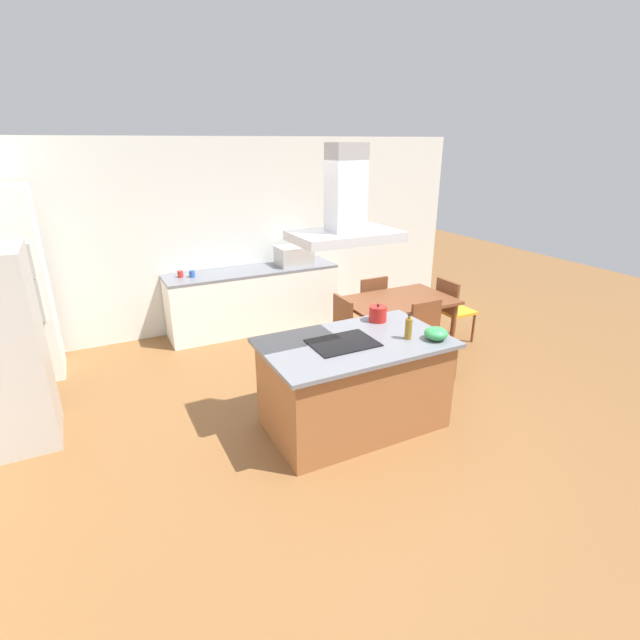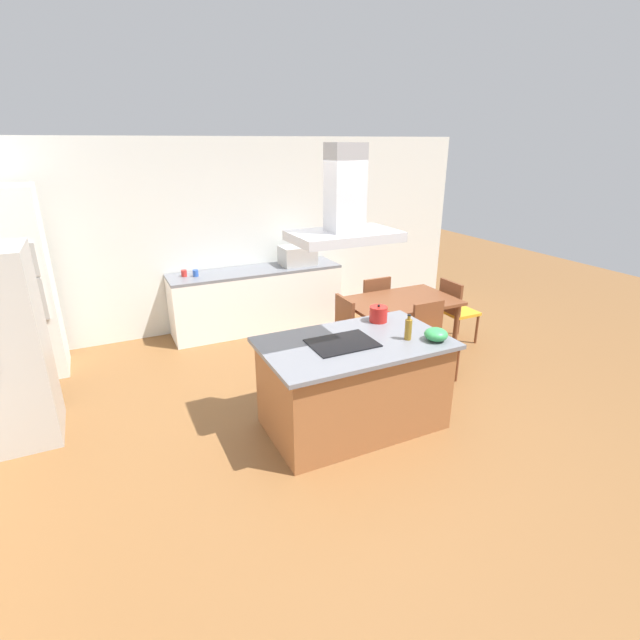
# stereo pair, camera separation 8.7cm
# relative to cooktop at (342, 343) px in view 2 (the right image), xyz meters

# --- Properties ---
(ground) EXTENTS (16.00, 16.00, 0.00)m
(ground) POSITION_rel_cooktop_xyz_m (0.13, 1.50, -0.91)
(ground) COLOR brown
(wall_back) EXTENTS (7.20, 0.10, 2.70)m
(wall_back) POSITION_rel_cooktop_xyz_m (0.13, 3.25, 0.44)
(wall_back) COLOR silver
(wall_back) RESTS_ON ground
(kitchen_island) EXTENTS (1.75, 1.05, 0.90)m
(kitchen_island) POSITION_rel_cooktop_xyz_m (0.13, 0.00, -0.45)
(kitchen_island) COLOR #995B33
(kitchen_island) RESTS_ON ground
(cooktop) EXTENTS (0.60, 0.44, 0.01)m
(cooktop) POSITION_rel_cooktop_xyz_m (0.00, 0.00, 0.00)
(cooktop) COLOR black
(cooktop) RESTS_ON kitchen_island
(tea_kettle) EXTENTS (0.24, 0.18, 0.18)m
(tea_kettle) POSITION_rel_cooktop_xyz_m (0.61, 0.34, 0.07)
(tea_kettle) COLOR #B21E19
(tea_kettle) RESTS_ON kitchen_island
(olive_oil_bottle) EXTENTS (0.07, 0.07, 0.25)m
(olive_oil_bottle) POSITION_rel_cooktop_xyz_m (0.60, -0.18, 0.10)
(olive_oil_bottle) COLOR olive
(olive_oil_bottle) RESTS_ON kitchen_island
(mixing_bowl) EXTENTS (0.22, 0.22, 0.12)m
(mixing_bowl) POSITION_rel_cooktop_xyz_m (0.82, -0.31, 0.05)
(mixing_bowl) COLOR #33934C
(mixing_bowl) RESTS_ON kitchen_island
(back_counter) EXTENTS (2.49, 0.62, 0.90)m
(back_counter) POSITION_rel_cooktop_xyz_m (0.14, 2.88, -0.46)
(back_counter) COLOR white
(back_counter) RESTS_ON ground
(countertop_microwave) EXTENTS (0.50, 0.38, 0.28)m
(countertop_microwave) POSITION_rel_cooktop_xyz_m (0.79, 2.88, 0.13)
(countertop_microwave) COLOR #B2AFAA
(countertop_microwave) RESTS_ON back_counter
(coffee_mug_red) EXTENTS (0.08, 0.08, 0.09)m
(coffee_mug_red) POSITION_rel_cooktop_xyz_m (-0.87, 2.95, 0.04)
(coffee_mug_red) COLOR red
(coffee_mug_red) RESTS_ON back_counter
(coffee_mug_blue) EXTENTS (0.08, 0.08, 0.09)m
(coffee_mug_blue) POSITION_rel_cooktop_xyz_m (-0.72, 2.89, 0.04)
(coffee_mug_blue) COLOR #2D56B2
(coffee_mug_blue) RESTS_ON back_counter
(wall_oven_stack) EXTENTS (0.70, 0.66, 2.20)m
(wall_oven_stack) POSITION_rel_cooktop_xyz_m (-2.77, 2.65, 0.20)
(wall_oven_stack) COLOR white
(wall_oven_stack) RESTS_ON ground
(dining_table) EXTENTS (1.40, 0.90, 0.75)m
(dining_table) POSITION_rel_cooktop_xyz_m (1.49, 1.19, -0.24)
(dining_table) COLOR brown
(dining_table) RESTS_ON ground
(chair_facing_island) EXTENTS (0.42, 0.42, 0.89)m
(chair_facing_island) POSITION_rel_cooktop_xyz_m (1.49, 0.52, -0.40)
(chair_facing_island) COLOR gold
(chair_facing_island) RESTS_ON ground
(chair_at_right_end) EXTENTS (0.42, 0.42, 0.89)m
(chair_at_right_end) POSITION_rel_cooktop_xyz_m (2.40, 1.19, -0.40)
(chair_at_right_end) COLOR gold
(chair_at_right_end) RESTS_ON ground
(chair_facing_back_wall) EXTENTS (0.42, 0.42, 0.89)m
(chair_facing_back_wall) POSITION_rel_cooktop_xyz_m (1.49, 1.85, -0.40)
(chair_facing_back_wall) COLOR gold
(chair_facing_back_wall) RESTS_ON ground
(chair_at_left_end) EXTENTS (0.42, 0.42, 0.89)m
(chair_at_left_end) POSITION_rel_cooktop_xyz_m (0.57, 1.19, -0.40)
(chair_at_left_end) COLOR gold
(chair_at_left_end) RESTS_ON ground
(range_hood) EXTENTS (0.90, 0.55, 0.78)m
(range_hood) POSITION_rel_cooktop_xyz_m (0.00, 0.00, 1.20)
(range_hood) COLOR #ADADB2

